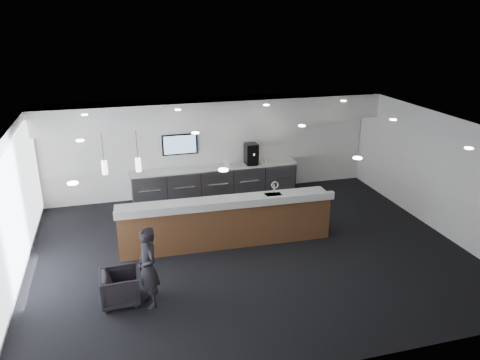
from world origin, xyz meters
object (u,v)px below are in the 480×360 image
object	(u,v)px
service_counter	(226,221)
armchair	(120,287)
lounge_guest	(148,268)
coffee_machine	(251,154)

from	to	relation	value
service_counter	armchair	distance (m)	3.20
armchair	lounge_guest	size ratio (longest dim) A/B	0.45
lounge_guest	armchair	bearing A→B (deg)	-129.57
service_counter	lounge_guest	world-z (taller)	lounge_guest
coffee_machine	armchair	bearing A→B (deg)	-130.43
armchair	service_counter	bearing A→B (deg)	-55.80
lounge_guest	service_counter	bearing A→B (deg)	117.33
coffee_machine	lounge_guest	xyz separation A→B (m)	(-3.58, -5.13, -0.46)
coffee_machine	armchair	distance (m)	6.49
coffee_machine	lounge_guest	world-z (taller)	lounge_guest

